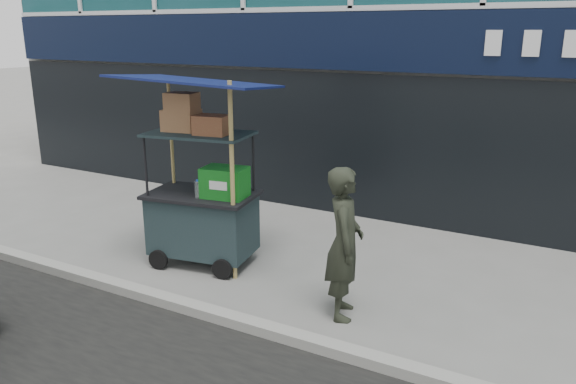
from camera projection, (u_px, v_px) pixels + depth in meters
The scene contains 4 objects.
ground at pixel (210, 307), 6.46m from camera, with size 80.00×80.00×0.00m, color slate.
curb at pixel (199, 310), 6.28m from camera, with size 80.00×0.18×0.12m, color gray.
vendor_cart at pixel (203, 200), 7.46m from camera, with size 2.10×1.63×2.56m.
vendor_man at pixel (344, 243), 6.08m from camera, with size 0.62×0.41×1.70m, color #24291E.
Camera 1 is at (3.61, -4.67, 3.08)m, focal length 35.00 mm.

